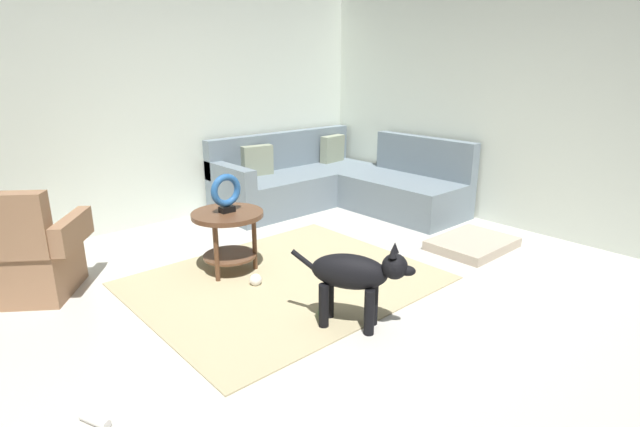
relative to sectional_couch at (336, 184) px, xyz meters
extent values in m
cube|color=beige|center=(-1.99, -2.02, -0.34)|extent=(6.00, 6.00, 0.10)
cube|color=silver|center=(-1.99, 0.92, 1.06)|extent=(6.00, 0.12, 2.70)
cube|color=silver|center=(0.95, -2.02, 1.06)|extent=(0.12, 6.00, 2.70)
cube|color=tan|center=(-1.84, -1.32, -0.28)|extent=(2.30, 1.90, 0.01)
cube|color=slate|center=(-0.26, 0.38, -0.08)|extent=(2.20, 0.85, 0.42)
cube|color=slate|center=(-0.26, 0.74, 0.36)|extent=(2.20, 0.14, 0.46)
cube|color=slate|center=(0.42, -0.74, -0.08)|extent=(0.85, 1.40, 0.42)
cube|color=slate|center=(0.77, -0.74, 0.36)|extent=(0.14, 1.40, 0.46)
cube|color=slate|center=(-1.28, 0.38, 0.24)|extent=(0.16, 0.85, 0.22)
cube|color=gray|center=(0.49, 0.59, 0.30)|extent=(0.39, 0.18, 0.38)
cube|color=gray|center=(-0.76, 0.59, 0.30)|extent=(0.40, 0.19, 0.38)
cube|color=#936B4C|center=(-3.43, -0.18, -0.09)|extent=(0.84, 0.84, 0.40)
cube|color=#936B4C|center=(-3.58, -0.39, 0.35)|extent=(0.57, 0.47, 0.48)
cube|color=#936B4C|center=(-3.15, -0.39, 0.22)|extent=(0.44, 0.54, 0.22)
cylinder|color=brown|center=(-2.06, -0.85, 0.23)|extent=(0.60, 0.60, 0.04)
cylinder|color=brown|center=(-2.06, -0.85, -0.14)|extent=(0.45, 0.45, 0.02)
cylinder|color=brown|center=(-2.06, -0.63, -0.04)|extent=(0.04, 0.04, 0.50)
cylinder|color=brown|center=(-2.25, -0.96, -0.04)|extent=(0.04, 0.04, 0.50)
cylinder|color=brown|center=(-1.88, -0.96, -0.04)|extent=(0.04, 0.04, 0.50)
cube|color=black|center=(-2.06, -0.85, 0.28)|extent=(0.12, 0.08, 0.05)
torus|color=#265999|center=(-2.06, -0.85, 0.44)|extent=(0.28, 0.06, 0.28)
cube|color=#B2A38E|center=(-0.01, -1.94, -0.24)|extent=(0.80, 0.60, 0.09)
cylinder|color=black|center=(-1.81, -2.27, -0.13)|extent=(0.07, 0.07, 0.32)
cylinder|color=black|center=(-1.93, -2.34, -0.13)|extent=(0.07, 0.07, 0.32)
cylinder|color=black|center=(-1.97, -2.01, -0.13)|extent=(0.07, 0.07, 0.32)
cylinder|color=black|center=(-2.09, -2.08, -0.13)|extent=(0.07, 0.07, 0.32)
ellipsoid|color=black|center=(-1.95, -2.17, 0.12)|extent=(0.46, 0.56, 0.24)
sphere|color=black|center=(-1.79, -2.43, 0.19)|extent=(0.17, 0.17, 0.17)
ellipsoid|color=black|center=(-1.75, -2.49, 0.17)|extent=(0.12, 0.14, 0.07)
cone|color=black|center=(-1.76, -2.40, 0.30)|extent=(0.06, 0.06, 0.07)
cone|color=black|center=(-1.83, -2.44, 0.30)|extent=(0.06, 0.06, 0.07)
cylinder|color=black|center=(-2.12, -1.91, 0.16)|extent=(0.14, 0.19, 0.16)
sphere|color=silver|center=(-2.06, -1.23, -0.24)|extent=(0.10, 0.10, 0.10)
cylinder|color=silver|center=(-3.58, -2.01, -0.26)|extent=(0.11, 0.18, 0.05)
ellipsoid|color=green|center=(-2.00, -1.97, -0.26)|extent=(0.17, 0.17, 0.06)
camera|label=1|loc=(-4.10, -4.28, 1.45)|focal=27.55mm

